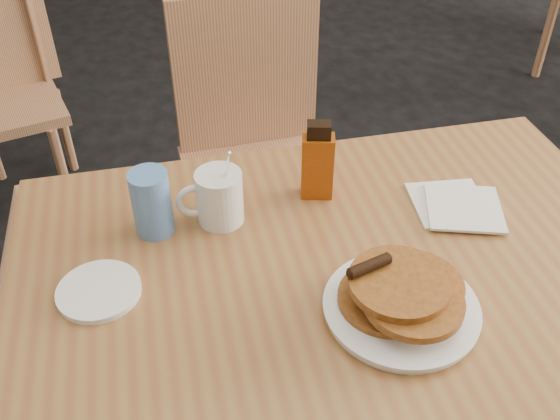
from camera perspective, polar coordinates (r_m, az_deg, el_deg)
The scene contains 9 objects.
main_table at distance 1.21m, azimuth 5.55°, elevation -6.25°, with size 1.28×0.87×0.75m.
chair_main_far at distance 1.87m, azimuth -2.41°, elevation 7.10°, with size 0.45×0.45×0.96m.
chair_wall_extra at distance 2.59m, azimuth -23.76°, elevation 10.99°, with size 0.45×0.45×0.82m.
pancake_plate at distance 1.09m, azimuth 11.07°, elevation -8.04°, with size 0.27×0.27×0.10m.
coffee_mug at distance 1.24m, azimuth -5.70°, elevation 1.22°, with size 0.13×0.09×0.18m.
syrup_bottle at distance 1.29m, azimuth 3.45°, elevation 4.33°, with size 0.07×0.06×0.18m.
napkin_stack at distance 1.35m, azimuth 15.84°, elevation 0.40°, with size 0.20×0.21×0.01m.
blue_tumbler at distance 1.23m, azimuth -11.65°, elevation 0.65°, with size 0.08×0.08×0.14m, color #5280C0.
side_saucer at distance 1.16m, azimuth -16.23°, elevation -7.11°, with size 0.15×0.15×0.01m, color white.
Camera 1 is at (-0.26, -0.84, 1.56)m, focal length 40.00 mm.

